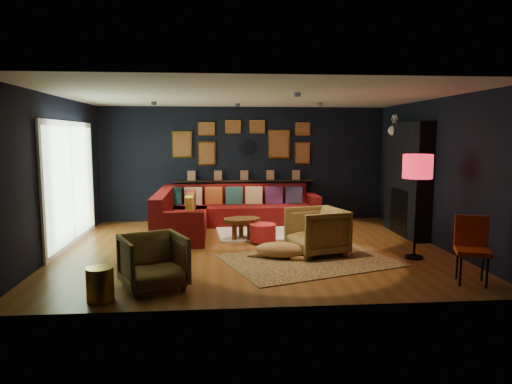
{
  "coord_description": "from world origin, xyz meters",
  "views": [
    {
      "loc": [
        -0.62,
        -7.71,
        1.94
      ],
      "look_at": [
        0.07,
        0.3,
        0.95
      ],
      "focal_mm": 32.0,
      "sensor_mm": 36.0,
      "label": 1
    }
  ],
  "objects": [
    {
      "name": "coffee_table",
      "position": [
        -0.17,
        0.72,
        0.33
      ],
      "size": [
        0.87,
        0.73,
        0.37
      ],
      "rotation": [
        0.0,
        0.0,
        0.26
      ],
      "color": "brown",
      "rests_on": "shag_rug"
    },
    {
      "name": "armchair_left",
      "position": [
        -1.44,
        -1.97,
        0.39
      ],
      "size": [
        0.97,
        0.95,
        0.77
      ],
      "primitive_type": "imported",
      "rotation": [
        0.0,
        0.0,
        0.43
      ],
      "color": "tan",
      "rests_on": "ground"
    },
    {
      "name": "sliding_door",
      "position": [
        -3.22,
        0.6,
        1.1
      ],
      "size": [
        0.06,
        2.8,
        2.2
      ],
      "color": "white",
      "rests_on": "ground"
    },
    {
      "name": "shag_rug",
      "position": [
        0.44,
        1.3,
        0.01
      ],
      "size": [
        2.22,
        1.69,
        0.03
      ],
      "primitive_type": "cube",
      "rotation": [
        0.0,
        0.0,
        0.07
      ],
      "color": "beige",
      "rests_on": "ground"
    },
    {
      "name": "sectional",
      "position": [
        -0.61,
        1.81,
        0.32
      ],
      "size": [
        3.41,
        2.69,
        0.86
      ],
      "color": "maroon",
      "rests_on": "ground"
    },
    {
      "name": "leopard_rug",
      "position": [
        0.8,
        -0.85,
        0.01
      ],
      "size": [
        2.95,
        2.51,
        0.01
      ],
      "primitive_type": "cube",
      "rotation": [
        0.0,
        0.0,
        0.33
      ],
      "color": "tan",
      "rests_on": "ground"
    },
    {
      "name": "dog",
      "position": [
        0.38,
        -0.7,
        0.19
      ],
      "size": [
        1.22,
        0.81,
        0.35
      ],
      "primitive_type": null,
      "rotation": [
        0.0,
        0.0,
        -0.25
      ],
      "color": "#B6804B",
      "rests_on": "leopard_rug"
    },
    {
      "name": "gold_stool",
      "position": [
        -2.02,
        -2.35,
        0.2
      ],
      "size": [
        0.32,
        0.32,
        0.4
      ],
      "primitive_type": "cylinder",
      "color": "gold",
      "rests_on": "ground"
    },
    {
      "name": "pouf",
      "position": [
        0.2,
        0.42,
        0.19
      ],
      "size": [
        0.48,
        0.48,
        0.32
      ],
      "primitive_type": "cylinder",
      "color": "#A31B1E",
      "rests_on": "shag_rug"
    },
    {
      "name": "ceiling_spots",
      "position": [
        -0.0,
        0.8,
        2.56
      ],
      "size": [
        3.3,
        2.5,
        0.06
      ],
      "color": "black",
      "rests_on": "room_walls"
    },
    {
      "name": "ledge",
      "position": [
        0.0,
        2.68,
        0.92
      ],
      "size": [
        3.2,
        0.12,
        0.04
      ],
      "primitive_type": "cube",
      "color": "black",
      "rests_on": "room_walls"
    },
    {
      "name": "armchair_right",
      "position": [
        1.0,
        -0.48,
        0.42
      ],
      "size": [
        0.97,
        1.0,
        0.85
      ],
      "primitive_type": "imported",
      "rotation": [
        0.0,
        0.0,
        -1.3
      ],
      "color": "tan",
      "rests_on": "ground"
    },
    {
      "name": "gallery_wall",
      "position": [
        -0.01,
        2.72,
        1.81
      ],
      "size": [
        3.15,
        0.04,
        1.02
      ],
      "color": "gold",
      "rests_on": "room_walls"
    },
    {
      "name": "floor_lamp",
      "position": [
        2.5,
        -0.86,
        1.4
      ],
      "size": [
        0.46,
        0.46,
        1.66
      ],
      "color": "black",
      "rests_on": "ground"
    },
    {
      "name": "orange_chair",
      "position": [
        2.74,
        -2.07,
        0.52
      ],
      "size": [
        0.54,
        0.54,
        0.89
      ],
      "rotation": [
        0.0,
        0.0,
        -0.37
      ],
      "color": "black",
      "rests_on": "ground"
    },
    {
      "name": "room_walls",
      "position": [
        0.0,
        0.0,
        1.59
      ],
      "size": [
        6.5,
        6.5,
        6.5
      ],
      "color": "black",
      "rests_on": "ground"
    },
    {
      "name": "sunburst_mirror",
      "position": [
        0.1,
        2.72,
        1.7
      ],
      "size": [
        0.47,
        0.16,
        0.47
      ],
      "color": "silver",
      "rests_on": "room_walls"
    },
    {
      "name": "floor",
      "position": [
        0.0,
        0.0,
        0.0
      ],
      "size": [
        6.5,
        6.5,
        0.0
      ],
      "primitive_type": "plane",
      "color": "brown",
      "rests_on": "ground"
    },
    {
      "name": "fireplace",
      "position": [
        3.09,
        0.9,
        1.02
      ],
      "size": [
        0.31,
        1.6,
        2.2
      ],
      "color": "black",
      "rests_on": "ground"
    },
    {
      "name": "deer_head",
      "position": [
        3.14,
        1.4,
        2.05
      ],
      "size": [
        0.5,
        0.28,
        0.45
      ],
      "color": "white",
      "rests_on": "fireplace"
    }
  ]
}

